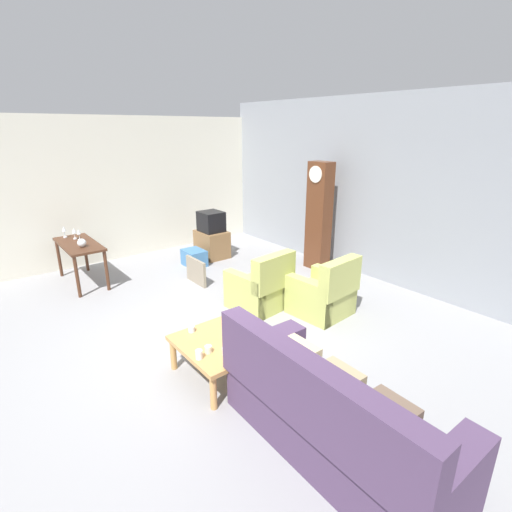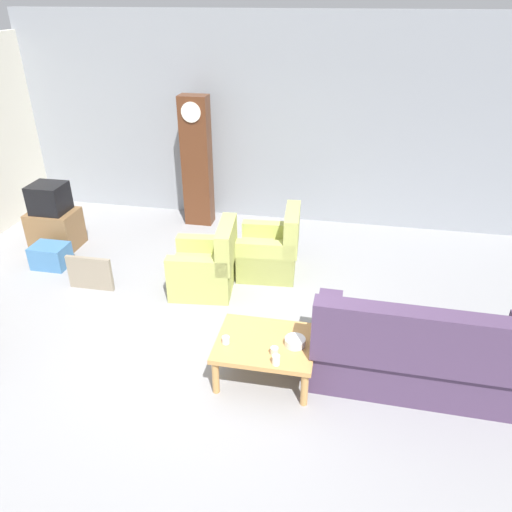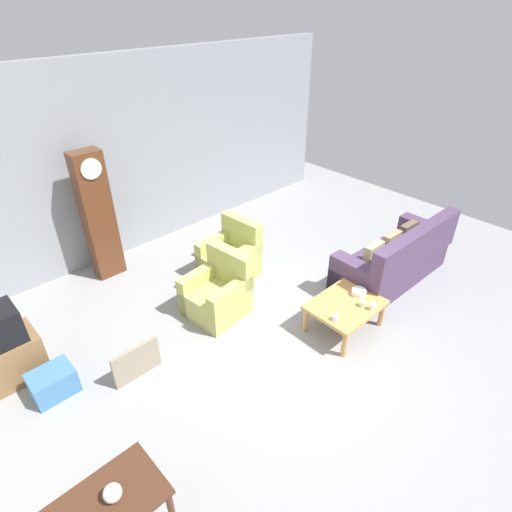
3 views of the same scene
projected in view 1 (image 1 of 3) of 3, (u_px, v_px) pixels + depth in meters
ground_plane at (217, 343)px, 4.95m from camera, size 10.40×10.40×0.00m
garage_door_wall at (390, 192)px, 6.57m from camera, size 8.40×0.16×3.20m
pegboard_wall_left at (119, 190)px, 7.84m from camera, size 0.12×6.40×2.88m
couch_floral at (332, 418)px, 3.18m from camera, size 2.12×0.93×1.04m
armchair_olive_near at (261, 289)px, 5.83m from camera, size 0.87×0.84×0.92m
armchair_olive_far at (323, 295)px, 5.63m from camera, size 0.84×0.82×0.92m
coffee_table_wood at (217, 347)px, 4.19m from camera, size 0.96×0.76×0.42m
console_table_dark at (79, 249)px, 6.67m from camera, size 1.30×0.56×0.74m
grandfather_clock at (319, 216)px, 7.29m from camera, size 0.44×0.30×2.06m
tv_stand_cabinet at (212, 244)px, 8.17m from camera, size 0.68×0.52×0.57m
tv_crt at (211, 221)px, 8.01m from camera, size 0.48×0.44×0.42m
framed_picture_leaning at (196, 271)px, 6.78m from camera, size 0.60×0.05×0.45m
storage_box_blue at (194, 258)px, 7.68m from camera, size 0.48×0.36×0.32m
glass_dome_cloche at (82, 243)px, 6.40m from camera, size 0.14×0.14×0.14m
cup_white_porcelain at (199, 354)px, 3.86m from camera, size 0.07×0.07×0.10m
cup_blue_rimmed at (191, 329)px, 4.38m from camera, size 0.07×0.07×0.07m
cup_cream_tall at (208, 349)px, 3.97m from camera, size 0.08×0.08×0.08m
bowl_white_stacked at (232, 351)px, 3.95m from camera, size 0.20×0.20×0.08m
wine_glass_tall at (64, 230)px, 6.91m from camera, size 0.07×0.07×0.22m
wine_glass_mid at (74, 232)px, 6.83m from camera, size 0.07×0.07×0.21m
wine_glass_short at (79, 233)px, 6.74m from camera, size 0.07×0.07×0.22m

